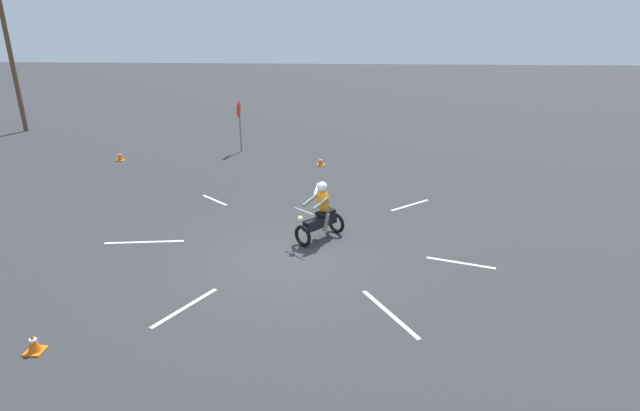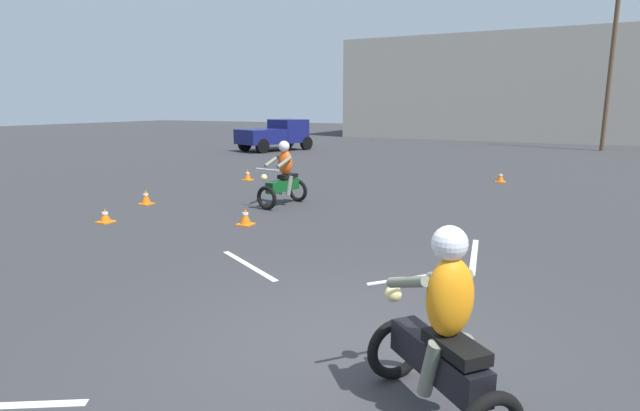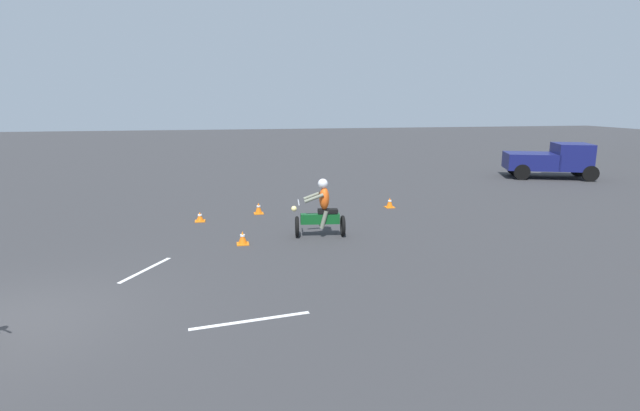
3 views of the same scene
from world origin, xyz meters
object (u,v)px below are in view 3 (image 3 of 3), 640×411
Objects in this scene: traffic_cone_near_right at (390,203)px; traffic_cone_far_right at (200,217)px; pickup_truck at (552,159)px; traffic_cone_mid_center at (259,208)px; motorcycle_rider_background at (321,212)px; traffic_cone_mid_left at (243,238)px.

traffic_cone_near_right is 6.69m from traffic_cone_far_right.
traffic_cone_far_right is (5.97, -16.86, -0.78)m from pickup_truck.
traffic_cone_near_right is 4.72m from traffic_cone_mid_center.
pickup_truck is 11.47m from traffic_cone_near_right.
traffic_cone_near_right is at bearing 91.00° from traffic_cone_mid_center.
motorcycle_rider_background is at bearing 24.80° from traffic_cone_mid_center.
traffic_cone_far_right is (0.83, -6.64, -0.03)m from traffic_cone_near_right.
traffic_cone_mid_left is 3.13m from traffic_cone_far_right.
traffic_cone_mid_center is at bearing 168.92° from traffic_cone_mid_left.
motorcycle_rider_background is at bearing -36.45° from pickup_truck.
traffic_cone_far_right is (0.75, -1.92, -0.04)m from traffic_cone_mid_center.
traffic_cone_mid_center is (0.08, -4.72, 0.01)m from traffic_cone_near_right.
traffic_cone_near_right is (5.15, -10.22, -0.75)m from pickup_truck.
motorcycle_rider_background is 0.37× the size of pickup_truck.
motorcycle_rider_background reaches higher than traffic_cone_mid_left.
motorcycle_rider_background reaches higher than traffic_cone_near_right.
pickup_truck reaches higher than traffic_cone_far_right.
traffic_cone_mid_center reaches higher than traffic_cone_mid_left.
motorcycle_rider_background is 5.19× the size of traffic_cone_far_right.
traffic_cone_near_right is 1.00× the size of traffic_cone_mid_left.
traffic_cone_mid_left is at bearing -55.59° from traffic_cone_near_right.
pickup_truck is 12.45× the size of traffic_cone_mid_left.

